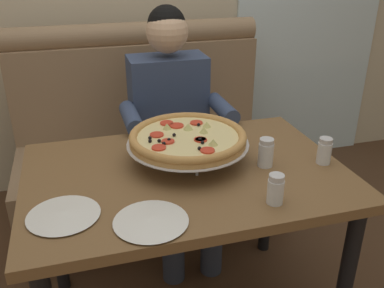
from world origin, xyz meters
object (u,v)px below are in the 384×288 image
Objects in this scene: plate_near_left at (151,220)px; diner_main at (173,120)px; shaker_parmesan at (275,191)px; plate_near_right at (63,214)px; dining_table at (186,192)px; booth_bench at (148,154)px; pizza at (188,138)px; shaker_oregano at (324,153)px; shaker_pepper_flakes at (266,154)px.

diner_main is at bearing 72.21° from plate_near_left.
shaker_parmesan is (0.13, -0.91, 0.08)m from diner_main.
dining_table is at bearing 22.19° from plate_near_right.
shaker_parmesan is at bearing -79.23° from booth_bench.
booth_bench reaches higher than pizza.
shaker_parmesan is 0.38m from shaker_oregano.
plate_near_left reaches higher than dining_table.
shaker_oregano is at bearing -10.36° from shaker_pepper_flakes.
diner_main reaches higher than shaker_parmesan.
shaker_pepper_flakes is 0.49× the size of plate_near_right.
shaker_oregano is (0.51, -0.17, -0.05)m from pizza.
pizza is (0.03, 0.08, 0.19)m from dining_table.
pizza reaches higher than plate_near_left.
booth_bench reaches higher than shaker_oregano.
diner_main is 11.19× the size of shaker_pepper_flakes.
dining_table is (0.00, -0.88, 0.26)m from booth_bench.
pizza is (-0.07, -0.53, 0.14)m from diner_main.
pizza is 2.03× the size of plate_near_left.
shaker_parmesan is 0.42m from plate_near_left.
diner_main is 5.51× the size of plate_near_right.
diner_main is 0.83m from shaker_oregano.
dining_table is 5.23× the size of plate_near_right.
shaker_pepper_flakes reaches higher than dining_table.
shaker_pepper_flakes is at bearing 26.31° from plate_near_left.
diner_main is at bearing -69.83° from booth_bench.
shaker_pepper_flakes is (0.31, -0.93, 0.40)m from booth_bench.
plate_near_left is at bearing -22.75° from plate_near_right.
plate_near_left is (-0.29, -0.91, 0.05)m from diner_main.
shaker_pepper_flakes is 0.77m from plate_near_right.
plate_near_left is (-0.50, -0.25, -0.04)m from shaker_pepper_flakes.
pizza is 0.44m from plate_near_left.
shaker_parmesan is at bearing -52.99° from dining_table.
dining_table is 0.21m from pizza.
shaker_oregano is (0.44, -0.70, 0.09)m from diner_main.
diner_main reaches higher than plate_near_right.
dining_table is 0.95× the size of diner_main.
plate_near_left is at bearing 179.52° from shaker_parmesan.
booth_bench reaches higher than shaker_parmesan.
pizza is at bearing 117.35° from shaker_parmesan.
shaker_parmesan reaches higher than plate_near_left.
plate_near_left is at bearing -120.84° from pizza.
plate_near_right is at bearing -157.81° from dining_table.
booth_bench is at bearing 66.96° from plate_near_right.
booth_bench reaches higher than dining_table.
diner_main is 0.70m from shaker_pepper_flakes.
shaker_parmesan is 0.45× the size of plate_near_left.
diner_main is 0.56m from pizza.
plate_near_left is at bearing -123.39° from dining_table.
pizza is 4.55× the size of shaker_parmesan.
plate_near_right is at bearing -174.45° from shaker_oregano.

